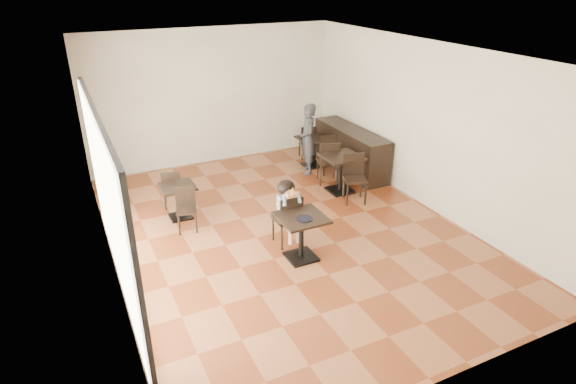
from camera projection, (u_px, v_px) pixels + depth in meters
floor at (286, 230)px, 8.85m from camera, size 6.00×8.00×0.01m
ceiling at (285, 51)px, 7.49m from camera, size 6.00×8.00×0.01m
wall_back at (213, 97)px, 11.43m from camera, size 6.00×0.01×3.20m
wall_front at (454, 268)px, 4.91m from camera, size 6.00×0.01×3.20m
wall_left at (100, 179)px, 6.99m from camera, size 0.01×8.00×3.20m
wall_right at (424, 126)px, 9.35m from camera, size 0.01×8.00×3.20m
storefront_window at (108, 205)px, 6.67m from camera, size 0.04×4.50×2.60m
child_table at (301, 237)px, 7.84m from camera, size 0.74×0.74×0.78m
child_chair at (287, 219)px, 8.26m from camera, size 0.42×0.42×0.94m
child at (287, 213)px, 8.21m from camera, size 0.42×0.59×1.18m
plate at (305, 219)px, 7.59m from camera, size 0.26×0.26×0.02m
pizza_slice at (292, 194)px, 7.87m from camera, size 0.27×0.21×0.06m
adult_patron at (308, 139)px, 11.04m from camera, size 0.54×0.68×1.64m
cafe_table_mid at (341, 174)px, 10.23m from camera, size 0.99×0.99×0.82m
cafe_table_left at (179, 202)px, 9.17m from camera, size 0.76×0.76×0.67m
cafe_table_back at (312, 152)px, 11.59m from camera, size 0.83×0.83×0.72m
chair_mid_a at (328, 162)px, 10.65m from camera, size 0.57×0.57×0.98m
chair_mid_b at (355, 179)px, 9.75m from camera, size 0.57×0.57×0.98m
chair_left_a at (172, 188)px, 9.60m from camera, size 0.43×0.43×0.80m
chair_left_b at (187, 210)px, 8.70m from camera, size 0.43×0.43×0.80m
chair_back_a at (307, 141)px, 12.07m from camera, size 0.48×0.48×0.86m
chair_back_b at (329, 155)px, 11.17m from camera, size 0.48×0.48×0.86m
service_counter at (351, 150)px, 11.31m from camera, size 0.60×2.40×1.00m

